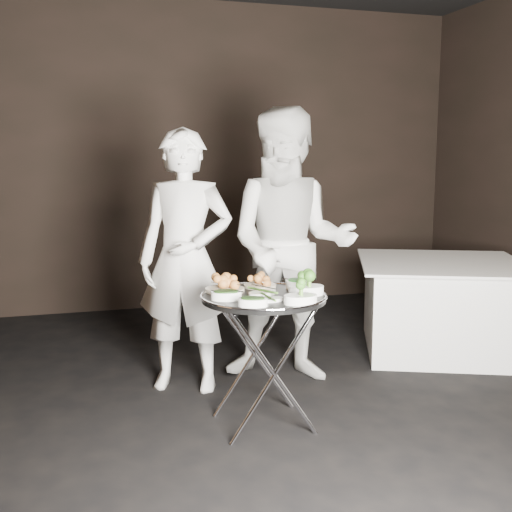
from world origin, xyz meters
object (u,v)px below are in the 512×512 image
object	(u,v)px
tray_stand	(264,355)
serving_tray	(264,297)
dining_table	(440,306)
waiter_left	(185,261)
waiter_right	(290,246)

from	to	relation	value
tray_stand	serving_tray	size ratio (longest dim) A/B	1.05
dining_table	serving_tray	bearing A→B (deg)	-151.18
waiter_left	waiter_right	world-z (taller)	waiter_right
serving_tray	waiter_right	distance (m)	0.83
serving_tray	waiter_left	size ratio (longest dim) A/B	0.41
tray_stand	waiter_right	bearing A→B (deg)	59.87
tray_stand	serving_tray	xyz separation A→B (m)	(0.00, 0.00, 0.33)
serving_tray	dining_table	distance (m)	2.02
waiter_left	dining_table	distance (m)	2.11
tray_stand	waiter_left	distance (m)	0.90
waiter_left	waiter_right	distance (m)	0.71
waiter_left	dining_table	xyz separation A→B (m)	(2.04, 0.23, -0.49)
tray_stand	dining_table	bearing A→B (deg)	28.82
tray_stand	waiter_left	xyz separation A→B (m)	(-0.30, 0.73, 0.43)
waiter_left	waiter_right	bearing A→B (deg)	21.36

